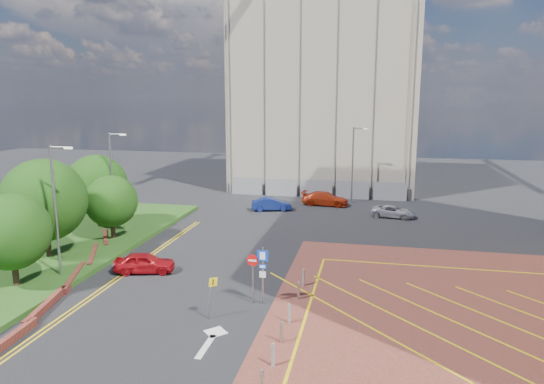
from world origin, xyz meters
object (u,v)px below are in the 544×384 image
(tree_d, at_px, (97,184))
(sign_cluster, at_px, (259,270))
(tree_a, at_px, (11,232))
(car_silver_back, at_px, (393,211))
(lamp_back, at_px, (353,162))
(lamp_left_far, at_px, (113,178))
(car_red_back, at_px, (325,199))
(tree_c, at_px, (111,201))
(tree_b, at_px, (44,200))
(car_red_left, at_px, (145,263))
(lamp_left_near, at_px, (56,206))
(warning_sign, at_px, (211,293))
(car_blue_back, at_px, (271,204))

(tree_d, distance_m, sign_cluster, 20.74)
(tree_a, height_order, car_silver_back, tree_a)
(lamp_back, bearing_deg, lamp_left_far, -139.14)
(lamp_back, distance_m, car_red_back, 4.88)
(tree_c, bearing_deg, lamp_back, 45.68)
(tree_b, bearing_deg, lamp_left_far, 81.23)
(lamp_left_far, xyz_separation_m, sign_cluster, (14.72, -11.02, -2.71))
(sign_cluster, distance_m, car_red_left, 8.97)
(car_red_back, bearing_deg, lamp_left_near, 154.99)
(warning_sign, bearing_deg, lamp_left_near, 162.86)
(tree_d, bearing_deg, lamp_left_near, -69.65)
(lamp_left_near, bearing_deg, lamp_left_far, 101.31)
(sign_cluster, bearing_deg, tree_a, -176.06)
(lamp_left_near, relative_size, lamp_left_far, 1.00)
(lamp_back, height_order, car_red_left, lamp_back)
(lamp_back, xyz_separation_m, car_red_left, (-12.06, -23.82, -3.71))
(lamp_back, bearing_deg, car_silver_back, -54.37)
(lamp_left_near, bearing_deg, tree_d, 110.35)
(lamp_left_near, xyz_separation_m, car_red_back, (13.79, 24.24, -3.96))
(tree_b, distance_m, car_silver_back, 29.55)
(warning_sign, bearing_deg, sign_cluster, 50.05)
(warning_sign, distance_m, car_blue_back, 24.19)
(tree_a, distance_m, tree_c, 10.02)
(sign_cluster, height_order, car_silver_back, sign_cluster)
(car_red_left, bearing_deg, car_blue_back, -27.84)
(lamp_back, height_order, car_silver_back, lamp_back)
(tree_a, xyz_separation_m, sign_cluster, (14.30, 0.98, -1.55))
(tree_c, height_order, lamp_left_near, lamp_left_near)
(sign_cluster, bearing_deg, car_blue_back, 100.14)
(tree_a, relative_size, tree_c, 1.10)
(lamp_left_far, bearing_deg, sign_cluster, -36.82)
(tree_c, bearing_deg, tree_a, -92.86)
(lamp_left_near, distance_m, warning_sign, 11.74)
(tree_d, relative_size, lamp_left_near, 0.76)
(tree_a, distance_m, car_blue_back, 25.20)
(lamp_back, bearing_deg, car_red_back, -146.99)
(sign_cluster, bearing_deg, tree_d, 144.42)
(tree_b, xyz_separation_m, car_red_back, (16.87, 21.24, -3.54))
(car_blue_back, bearing_deg, lamp_left_near, 140.60)
(car_blue_back, bearing_deg, lamp_back, -72.12)
(lamp_left_near, height_order, car_red_back, lamp_left_near)
(lamp_back, relative_size, warning_sign, 3.56)
(sign_cluster, bearing_deg, car_red_back, 87.56)
(tree_a, distance_m, tree_b, 5.27)
(tree_d, xyz_separation_m, car_blue_back, (12.90, 9.77, -3.22))
(tree_d, height_order, lamp_left_near, lamp_left_near)
(lamp_left_near, height_order, lamp_left_far, same)
(lamp_back, bearing_deg, tree_a, -122.85)
(tree_c, relative_size, car_blue_back, 1.25)
(tree_b, height_order, sign_cluster, tree_b)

